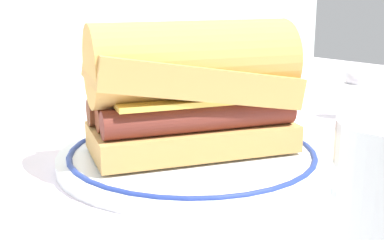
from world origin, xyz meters
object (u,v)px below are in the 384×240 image
object	(u,v)px
plate	(192,156)
butter_knife	(144,117)
salt_shaker	(353,94)
sausage_sandwich	(192,87)

from	to	relation	value
plate	butter_knife	xyz separation A→B (m)	(0.07, 0.17, -0.00)
plate	salt_shaker	size ratio (longest dim) A/B	3.92
salt_shaker	sausage_sandwich	bearing A→B (deg)	176.86
plate	salt_shaker	distance (m)	0.28
sausage_sandwich	salt_shaker	size ratio (longest dim) A/B	3.21
salt_shaker	plate	bearing A→B (deg)	176.86
sausage_sandwich	salt_shaker	world-z (taller)	sausage_sandwich
butter_knife	salt_shaker	bearing A→B (deg)	-41.51
sausage_sandwich	salt_shaker	distance (m)	0.28
sausage_sandwich	butter_knife	xyz separation A→B (m)	(0.07, 0.17, -0.07)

